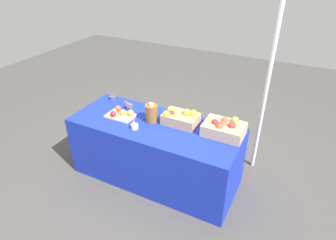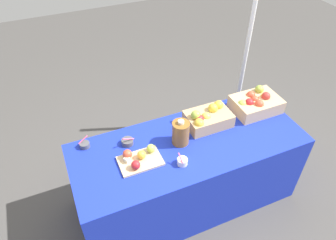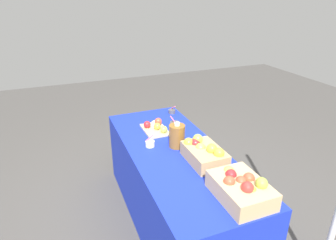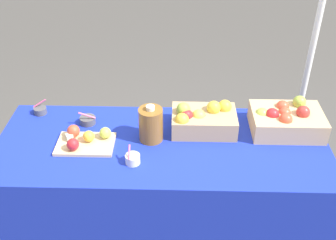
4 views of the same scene
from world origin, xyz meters
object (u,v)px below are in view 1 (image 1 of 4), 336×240
at_px(sample_bowl_near, 129,106).
at_px(sample_bowl_mid, 112,98).
at_px(apple_crate_middle, 180,117).
at_px(cider_jug, 151,113).
at_px(apple_crate_left, 224,128).
at_px(cutting_board_front, 120,114).
at_px(tent_pole, 265,94).
at_px(sample_bowl_far, 134,126).

height_order(sample_bowl_near, sample_bowl_mid, sample_bowl_near).
distance_m(apple_crate_middle, cider_jug, 0.31).
bearing_deg(apple_crate_left, apple_crate_middle, -178.96).
bearing_deg(apple_crate_middle, sample_bowl_mid, 171.68).
distance_m(sample_bowl_near, sample_bowl_mid, 0.34).
xyz_separation_m(cutting_board_front, tent_pole, (1.43, 0.76, 0.23)).
bearing_deg(sample_bowl_mid, sample_bowl_near, -17.65).
bearing_deg(sample_bowl_mid, tent_pole, 14.34).
bearing_deg(apple_crate_middle, apple_crate_left, 1.04).
bearing_deg(sample_bowl_near, sample_bowl_far, -49.49).
bearing_deg(sample_bowl_far, apple_crate_left, 20.45).
height_order(apple_crate_left, cutting_board_front, apple_crate_left).
height_order(sample_bowl_near, cider_jug, cider_jug).
relative_size(sample_bowl_near, sample_bowl_mid, 1.08).
bearing_deg(cider_jug, cutting_board_front, -170.51).
height_order(apple_crate_middle, sample_bowl_far, apple_crate_middle).
distance_m(cutting_board_front, cider_jug, 0.38).
distance_m(apple_crate_middle, cutting_board_front, 0.69).
bearing_deg(apple_crate_left, sample_bowl_near, 178.20).
xyz_separation_m(cutting_board_front, sample_bowl_far, (0.29, -0.15, -0.00)).
distance_m(apple_crate_middle, sample_bowl_mid, 1.03).
distance_m(apple_crate_middle, tent_pole, 0.99).
xyz_separation_m(sample_bowl_near, sample_bowl_far, (0.31, -0.36, 0.00)).
distance_m(apple_crate_left, cutting_board_front, 1.18).
relative_size(cutting_board_front, sample_bowl_far, 3.26).
height_order(sample_bowl_far, tent_pole, tent_pole).
height_order(sample_bowl_far, cider_jug, cider_jug).
height_order(apple_crate_middle, cider_jug, cider_jug).
bearing_deg(apple_crate_left, cutting_board_front, -171.59).
bearing_deg(sample_bowl_mid, sample_bowl_far, -36.41).
bearing_deg(sample_bowl_far, cider_jug, 68.58).
xyz_separation_m(sample_bowl_mid, tent_pole, (1.77, 0.45, 0.24)).
bearing_deg(cutting_board_front, apple_crate_middle, 13.67).
bearing_deg(sample_bowl_near, tent_pole, 20.92).
bearing_deg(sample_bowl_near, sample_bowl_mid, 162.35).
distance_m(cutting_board_front, sample_bowl_mid, 0.46).
bearing_deg(cider_jug, apple_crate_left, 7.90).
bearing_deg(cutting_board_front, sample_bowl_near, 96.13).
distance_m(sample_bowl_near, cider_jug, 0.43).
bearing_deg(cutting_board_front, sample_bowl_far, -28.18).
xyz_separation_m(sample_bowl_near, sample_bowl_mid, (-0.32, 0.10, -0.00)).
xyz_separation_m(apple_crate_middle, cutting_board_front, (-0.67, -0.16, -0.04)).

